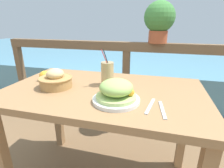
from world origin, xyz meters
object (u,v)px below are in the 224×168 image
(salad_plate, at_px, (116,92))
(potted_plant, at_px, (159,20))
(bread_basket, at_px, (56,80))
(drink_glass, at_px, (107,74))

(salad_plate, height_order, potted_plant, potted_plant)
(salad_plate, height_order, bread_basket, salad_plate)
(potted_plant, bearing_deg, bread_basket, -125.24)
(salad_plate, xyz_separation_m, bread_basket, (-0.43, 0.11, -0.00))
(drink_glass, xyz_separation_m, bread_basket, (-0.31, -0.12, -0.03))
(drink_glass, bearing_deg, salad_plate, -63.24)
(potted_plant, bearing_deg, drink_glass, -111.66)
(bread_basket, distance_m, potted_plant, 1.11)
(drink_glass, bearing_deg, bread_basket, -158.93)
(drink_glass, bearing_deg, potted_plant, 68.34)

